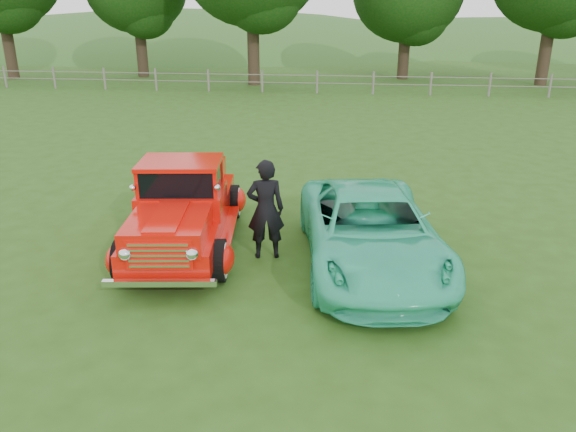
# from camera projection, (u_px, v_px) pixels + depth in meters

# --- Properties ---
(ground) EXTENTS (140.00, 140.00, 0.00)m
(ground) POSITION_uv_depth(u_px,v_px,m) (224.00, 277.00, 9.97)
(ground) COLOR #284A13
(ground) RESTS_ON ground
(distant_hills) EXTENTS (116.00, 60.00, 18.00)m
(distant_hills) POSITION_uv_depth(u_px,v_px,m) (306.00, 85.00, 67.23)
(distant_hills) COLOR #2F5E22
(distant_hills) RESTS_ON ground
(fence_line) EXTENTS (48.00, 0.12, 1.20)m
(fence_line) POSITION_uv_depth(u_px,v_px,m) (317.00, 82.00, 30.17)
(fence_line) COLOR #6C665B
(fence_line) RESTS_ON ground
(red_pickup) EXTENTS (2.70, 5.17, 1.78)m
(red_pickup) POSITION_uv_depth(u_px,v_px,m) (184.00, 208.00, 10.98)
(red_pickup) COLOR black
(red_pickup) RESTS_ON ground
(teal_sedan) EXTENTS (3.06, 5.32, 1.40)m
(teal_sedan) POSITION_uv_depth(u_px,v_px,m) (370.00, 231.00, 10.15)
(teal_sedan) COLOR #32CA98
(teal_sedan) RESTS_ON ground
(man) EXTENTS (0.78, 0.60, 1.92)m
(man) POSITION_uv_depth(u_px,v_px,m) (266.00, 209.00, 10.44)
(man) COLOR black
(man) RESTS_ON ground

